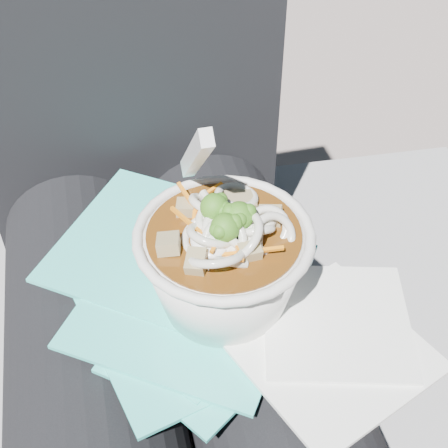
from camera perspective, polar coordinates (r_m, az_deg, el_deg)
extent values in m
cube|color=gray|center=(0.96, -5.12, -15.59)|extent=(1.03, 0.56, 0.42)
cylinder|color=black|center=(0.63, -11.97, -14.46)|extent=(0.16, 0.48, 0.16)
cylinder|color=black|center=(0.64, 2.98, -11.82)|extent=(0.16, 0.48, 0.16)
cube|color=black|center=(0.74, -10.08, 18.09)|extent=(0.34, 0.18, 0.50)
cube|color=#31CFC2|center=(0.56, -2.37, -9.23)|extent=(0.19, 0.20, 0.00)
cube|color=#31CFC2|center=(0.56, -2.27, -8.61)|extent=(0.23, 0.23, 0.00)
cube|color=#31CFC2|center=(0.55, -4.60, -9.69)|extent=(0.17, 0.19, 0.00)
cube|color=#31CFC2|center=(0.55, -1.90, -9.12)|extent=(0.16, 0.15, 0.00)
cube|color=#31CFC2|center=(0.60, -4.68, -3.65)|extent=(0.21, 0.20, 0.00)
cube|color=#31CFC2|center=(0.57, -2.85, -6.34)|extent=(0.26, 0.27, 0.00)
cube|color=#31CFC2|center=(0.62, -6.36, -1.79)|extent=(0.25, 0.25, 0.00)
cube|color=white|center=(0.53, 9.69, -11.33)|extent=(0.18, 0.18, 0.00)
cube|color=white|center=(0.55, 10.28, -8.66)|extent=(0.15, 0.15, 0.00)
torus|color=white|center=(0.50, 0.00, -0.99)|extent=(0.15, 0.15, 0.01)
cylinder|color=#4C290A|center=(0.51, 0.00, -1.24)|extent=(0.13, 0.13, 0.01)
torus|color=silver|center=(0.50, 4.00, -0.34)|extent=(0.05, 0.04, 0.04)
torus|color=silver|center=(0.49, -1.80, -0.96)|extent=(0.06, 0.06, 0.03)
torus|color=silver|center=(0.49, 4.54, -1.12)|extent=(0.06, 0.04, 0.05)
torus|color=silver|center=(0.50, 1.71, -0.59)|extent=(0.06, 0.06, 0.04)
torus|color=silver|center=(0.51, 0.60, -0.16)|extent=(0.06, 0.06, 0.02)
torus|color=silver|center=(0.51, 2.39, 0.46)|extent=(0.06, 0.06, 0.03)
torus|color=silver|center=(0.49, 0.03, -1.46)|extent=(0.05, 0.04, 0.04)
torus|color=silver|center=(0.52, -1.54, 1.71)|extent=(0.04, 0.04, 0.03)
torus|color=silver|center=(0.49, -1.29, -1.01)|extent=(0.05, 0.05, 0.03)
torus|color=silver|center=(0.50, 2.80, -0.60)|extent=(0.05, 0.04, 0.04)
torus|color=silver|center=(0.49, 0.12, -0.89)|extent=(0.05, 0.05, 0.02)
torus|color=silver|center=(0.49, 1.26, -1.20)|extent=(0.05, 0.06, 0.05)
torus|color=silver|center=(0.50, 0.49, -0.80)|extent=(0.06, 0.06, 0.03)
torus|color=silver|center=(0.49, 0.16, -2.57)|extent=(0.06, 0.06, 0.04)
torus|color=silver|center=(0.53, 1.14, 2.54)|extent=(0.05, 0.05, 0.02)
torus|color=silver|center=(0.48, -0.78, -2.94)|extent=(0.06, 0.06, 0.04)
torus|color=silver|center=(0.50, -0.09, 0.14)|extent=(0.06, 0.06, 0.02)
cylinder|color=silver|center=(0.51, 0.33, 0.79)|extent=(0.04, 0.02, 0.02)
cylinder|color=silver|center=(0.50, -1.89, 0.25)|extent=(0.02, 0.03, 0.01)
cylinder|color=silver|center=(0.47, 0.67, -3.53)|extent=(0.03, 0.01, 0.02)
cylinder|color=silver|center=(0.51, -0.90, 1.33)|extent=(0.02, 0.04, 0.02)
cylinder|color=silver|center=(0.51, -0.12, 1.01)|extent=(0.02, 0.02, 0.02)
cylinder|color=#81A24E|center=(0.50, 1.38, -0.26)|extent=(0.01, 0.01, 0.01)
sphere|color=#286316|center=(0.49, 1.40, 0.75)|extent=(0.02, 0.02, 0.02)
sphere|color=#286316|center=(0.49, 0.51, 1.26)|extent=(0.01, 0.01, 0.01)
sphere|color=#286316|center=(0.49, 2.31, 1.22)|extent=(0.01, 0.01, 0.01)
sphere|color=#286316|center=(0.49, 0.49, 1.15)|extent=(0.01, 0.01, 0.01)
sphere|color=#286316|center=(0.48, 1.44, 0.45)|extent=(0.01, 0.01, 0.01)
cylinder|color=#81A24E|center=(0.51, -0.87, 0.52)|extent=(0.01, 0.01, 0.01)
sphere|color=#286316|center=(0.50, -0.88, 1.53)|extent=(0.02, 0.02, 0.02)
sphere|color=#286316|center=(0.49, -0.06, 1.49)|extent=(0.01, 0.01, 0.01)
sphere|color=#286316|center=(0.50, -0.39, 2.14)|extent=(0.01, 0.01, 0.01)
sphere|color=#286316|center=(0.50, -0.31, 2.26)|extent=(0.01, 0.01, 0.01)
sphere|color=#286316|center=(0.49, -0.24, 1.22)|extent=(0.01, 0.01, 0.01)
cylinder|color=#81A24E|center=(0.49, 0.11, -1.35)|extent=(0.01, 0.01, 0.01)
sphere|color=#286316|center=(0.48, 0.11, -0.33)|extent=(0.02, 0.02, 0.02)
sphere|color=#286316|center=(0.48, 1.00, 0.27)|extent=(0.01, 0.01, 0.01)
sphere|color=#286316|center=(0.48, 1.03, 0.04)|extent=(0.01, 0.01, 0.01)
sphere|color=#286316|center=(0.47, -0.36, -0.66)|extent=(0.01, 0.01, 0.01)
sphere|color=#286316|center=(0.48, -0.69, -0.54)|extent=(0.01, 0.01, 0.01)
cube|color=orange|center=(0.53, -2.03, 2.55)|extent=(0.04, 0.01, 0.02)
cube|color=orange|center=(0.52, -3.04, 2.02)|extent=(0.02, 0.04, 0.01)
cube|color=orange|center=(0.50, -3.22, 0.13)|extent=(0.02, 0.04, 0.00)
cube|color=orange|center=(0.50, 1.27, 0.50)|extent=(0.03, 0.04, 0.01)
cube|color=orange|center=(0.48, 1.15, -1.96)|extent=(0.00, 0.04, 0.01)
cube|color=orange|center=(0.51, -2.69, 0.95)|extent=(0.01, 0.04, 0.01)
cube|color=orange|center=(0.48, -0.23, -0.92)|extent=(0.03, 0.03, 0.01)
cube|color=orange|center=(0.48, 2.67, -2.52)|extent=(0.05, 0.01, 0.01)
cube|color=orange|center=(0.51, 1.35, 1.42)|extent=(0.04, 0.03, 0.01)
cube|color=#8E7950|center=(0.51, 4.21, 0.74)|extent=(0.03, 0.02, 0.02)
cube|color=#8E7950|center=(0.53, 1.43, 1.91)|extent=(0.03, 0.02, 0.02)
cube|color=#8E7950|center=(0.52, -3.53, 1.51)|extent=(0.02, 0.02, 0.01)
cube|color=#8E7950|center=(0.49, -5.10, -1.81)|extent=(0.02, 0.02, 0.02)
cube|color=#8E7950|center=(0.47, -2.56, -3.47)|extent=(0.02, 0.03, 0.02)
cube|color=#8E7950|center=(0.48, 2.38, -2.52)|extent=(0.02, 0.02, 0.01)
ellipsoid|color=white|center=(0.49, -1.35, -1.56)|extent=(0.03, 0.04, 0.01)
cube|color=white|center=(0.49, -2.60, 6.29)|extent=(0.01, 0.10, 0.10)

